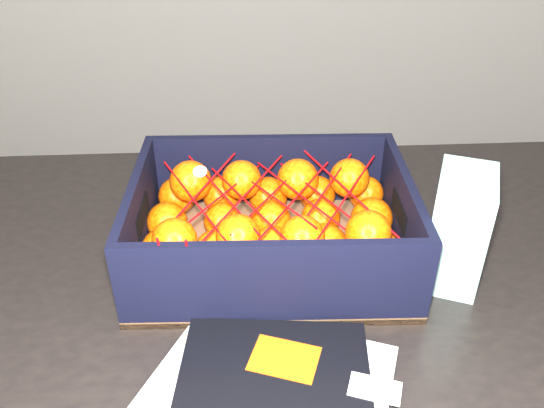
{
  "coord_description": "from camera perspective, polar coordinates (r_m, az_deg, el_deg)",
  "views": [
    {
      "loc": [
        -0.23,
        -0.48,
        1.26
      ],
      "look_at": [
        -0.22,
        0.14,
        0.86
      ],
      "focal_mm": 37.18,
      "sensor_mm": 36.0,
      "label": 1
    }
  ],
  "objects": [
    {
      "name": "table",
      "position": [
        0.84,
        0.81,
        -13.26
      ],
      "size": [
        1.23,
        0.84,
        0.75
      ],
      "color": "black",
      "rests_on": "ground"
    },
    {
      "name": "produce_crate",
      "position": [
        0.8,
        -0.05,
        -3.03
      ],
      "size": [
        0.38,
        0.28,
        0.13
      ],
      "color": "#8F5B42",
      "rests_on": "table"
    },
    {
      "name": "clementine_heap",
      "position": [
        0.79,
        0.02,
        -2.2
      ],
      "size": [
        0.36,
        0.27,
        0.11
      ],
      "color": "#F65205",
      "rests_on": "produce_crate"
    },
    {
      "name": "mesh_net",
      "position": [
        0.76,
        -0.67,
        0.47
      ],
      "size": [
        0.31,
        0.25,
        0.09
      ],
      "color": "red",
      "rests_on": "clementine_heap"
    },
    {
      "name": "retail_carton",
      "position": [
        0.78,
        18.36,
        -2.38
      ],
      "size": [
        0.1,
        0.12,
        0.16
      ],
      "primitive_type": "cube",
      "rotation": [
        0.0,
        0.0,
        -0.36
      ],
      "color": "white",
      "rests_on": "table"
    }
  ]
}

